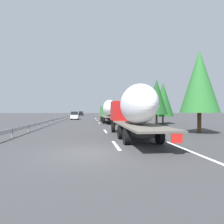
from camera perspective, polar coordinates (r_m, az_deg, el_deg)
The scene contains 20 objects.
ground_plane at distance 49.75m, azimuth -6.88°, elevation -2.10°, with size 260.00×260.00×0.00m, color #38383A.
lane_stripe_0 at distance 12.01m, azimuth 1.21°, elevation -9.98°, with size 3.20×0.20×0.01m, color white.
lane_stripe_1 at distance 20.07m, azimuth -2.01°, elevation -5.79°, with size 3.20×0.20×0.01m, color white.
lane_stripe_2 at distance 33.61m, azimuth -3.91°, elevation -3.29°, with size 3.20×0.20×0.01m, color white.
lane_stripe_3 at distance 42.90m, azimuth -4.51°, elevation -2.49°, with size 3.20×0.20×0.01m, color white.
lane_stripe_4 at distance 51.22m, azimuth -4.86°, elevation -2.02°, with size 3.20×0.20×0.01m, color white.
lane_stripe_5 at distance 55.17m, azimuth -4.99°, elevation -1.85°, with size 3.20×0.20×0.01m, color white.
edge_line_right at distance 55.01m, azimuth -1.12°, elevation -1.85°, with size 110.00×0.20×0.01m, color white.
truck_lead at distance 34.59m, azimuth -1.00°, elevation 0.69°, with size 13.50×2.55×4.06m.
truck_trailing at distance 15.03m, azimuth 6.48°, elevation 1.09°, with size 12.69×2.55×4.07m.
car_white_van at distance 46.93m, azimuth -11.18°, elevation -1.07°, with size 4.26×1.78×1.95m.
car_black_suv at distance 81.85m, azimuth -9.30°, elevation -0.46°, with size 4.20×1.86×1.89m.
road_sign at distance 57.39m, azimuth -0.16°, elevation 0.47°, with size 0.10×0.90×3.23m.
tree_0 at distance 75.50m, azimuth 3.29°, elevation 1.79°, with size 3.75×3.75×6.63m.
tree_1 at distance 51.77m, azimuth 5.92°, elevation 1.59°, with size 2.90×2.90×5.02m.
tree_2 at distance 20.19m, azimuth 24.82°, elevation 8.32°, with size 3.63×3.63×7.97m.
tree_3 at distance 32.63m, azimuth 15.06°, elevation 3.67°, with size 3.50×3.50×6.85m.
tree_4 at distance 28.08m, azimuth 13.27°, elevation 4.43°, with size 3.11×3.11×6.68m.
tree_5 at distance 70.68m, azimuth 2.39°, elevation 1.18°, with size 3.62×3.62×4.97m.
guardrail_median at distance 53.09m, azimuth -13.36°, elevation -1.33°, with size 94.00×0.10×0.76m.
Camera 1 is at (-9.71, -0.18, 2.17)m, focal length 30.37 mm.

